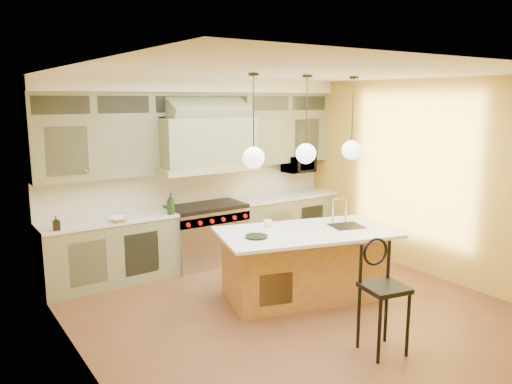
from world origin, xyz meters
TOP-DOWN VIEW (x-y plane):
  - floor at (0.00, 0.00)m, footprint 5.00×5.00m
  - ceiling at (0.00, 0.00)m, footprint 5.00×5.00m
  - wall_back at (0.00, 2.50)m, footprint 5.00×0.00m
  - wall_front at (0.00, -2.50)m, footprint 5.00×0.00m
  - wall_left at (-2.50, 0.00)m, footprint 0.00×5.00m
  - wall_right at (2.50, 0.00)m, footprint 0.00×5.00m
  - back_cabinetry at (0.00, 2.23)m, footprint 5.00×0.77m
  - range at (0.00, 2.14)m, footprint 1.20×0.74m
  - kitchen_island at (0.40, 0.20)m, footprint 2.49×1.77m
  - counter_stool at (0.14, -1.37)m, footprint 0.49×0.49m
  - microwave at (1.95, 2.25)m, footprint 0.54×0.37m
  - oil_bottle_a at (-0.70, 1.92)m, footprint 0.13×0.13m
  - oil_bottle_b at (-2.30, 1.92)m, footprint 0.09×0.09m
  - fruit_bowl at (-1.47, 1.92)m, footprint 0.26×0.26m
  - cup at (0.08, 0.58)m, footprint 0.12×0.12m
  - pendant_left at (-0.40, 0.21)m, footprint 0.26×0.26m
  - pendant_center at (0.40, 0.21)m, footprint 0.26×0.26m
  - pendant_right at (1.20, 0.21)m, footprint 0.26×0.26m

SIDE VIEW (x-z plane):
  - floor at x=0.00m, z-range 0.00..0.00m
  - kitchen_island at x=0.40m, z-range -0.20..1.15m
  - range at x=0.00m, z-range 0.01..0.97m
  - counter_stool at x=0.14m, z-range 0.09..1.27m
  - fruit_bowl at x=-1.47m, z-range 0.94..1.00m
  - cup at x=0.08m, z-range 0.92..1.02m
  - oil_bottle_b at x=-2.30m, z-range 0.94..1.13m
  - oil_bottle_a at x=-0.70m, z-range 0.94..1.26m
  - back_cabinetry at x=0.00m, z-range -0.02..2.88m
  - microwave at x=1.95m, z-range 1.30..1.60m
  - wall_back at x=0.00m, z-range -1.05..3.95m
  - wall_front at x=0.00m, z-range -1.05..3.95m
  - wall_left at x=-2.50m, z-range -1.05..3.95m
  - wall_right at x=2.50m, z-range -1.05..3.95m
  - pendant_left at x=-0.40m, z-range 1.39..2.50m
  - pendant_center at x=0.40m, z-range 1.39..2.50m
  - pendant_right at x=1.20m, z-range 1.39..2.50m
  - ceiling at x=0.00m, z-range 2.90..2.90m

